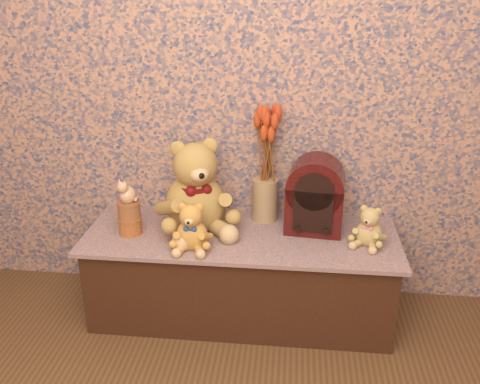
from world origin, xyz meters
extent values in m
cube|color=#3B4C79|center=(0.00, 1.50, 1.30)|extent=(3.00, 0.10, 2.60)
cube|color=#3B5079|center=(0.00, 1.23, 0.23)|extent=(1.51, 0.56, 0.45)
cylinder|color=tan|center=(0.10, 1.41, 0.56)|extent=(0.14, 0.14, 0.21)
cylinder|color=gold|center=(-0.53, 1.18, 0.49)|extent=(0.13, 0.13, 0.08)
cylinder|color=tan|center=(-0.53, 1.18, 0.58)|extent=(0.14, 0.14, 0.08)
camera|label=1|loc=(0.23, -1.00, 1.61)|focal=38.95mm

